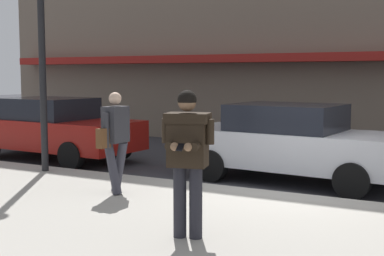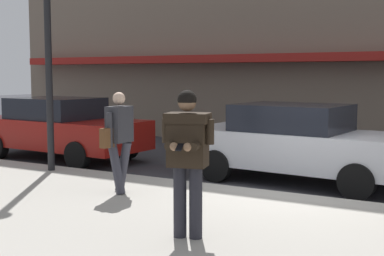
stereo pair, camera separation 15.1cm
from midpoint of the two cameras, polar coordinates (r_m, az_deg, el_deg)
The scene contains 8 objects.
ground_plane at distance 9.49m, azimuth 9.47°, elevation -7.29°, with size 80.00×80.00×0.00m, color #333338.
sidewalk at distance 6.56m, azimuth 9.65°, elevation -12.65°, with size 32.00×5.30×0.14m, color #A8A399.
curb_paint_line at distance 9.27m, azimuth 15.48°, elevation -7.72°, with size 28.00×0.12×0.01m, color silver.
parked_sedan_near at distance 13.76m, azimuth -14.94°, elevation -0.01°, with size 4.59×2.10×1.54m.
parked_sedan_mid at distance 10.72m, azimuth 10.30°, elevation -1.50°, with size 4.63×2.20×1.54m.
man_texting_on_phone at distance 6.42m, azimuth -1.16°, elevation -2.12°, with size 0.63×0.64×1.81m.
pedestrian_with_bag at distance 8.97m, azimuth -8.71°, elevation -0.86°, with size 0.33×0.72×1.70m.
street_lamp_post at distance 11.37m, azimuth -16.16°, elevation 10.64°, with size 0.36×0.36×4.88m.
Camera 1 is at (2.91, -8.79, 2.13)m, focal length 50.00 mm.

